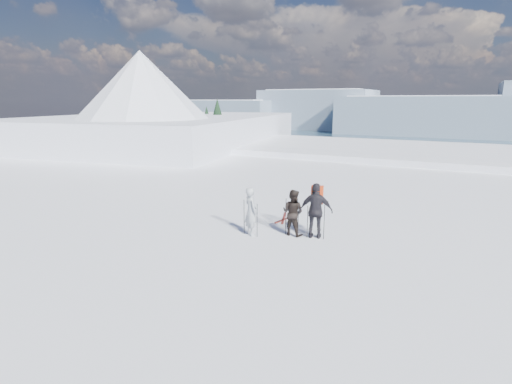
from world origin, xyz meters
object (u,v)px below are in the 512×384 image
(skis_loose, at_px, (285,218))
(skier_pack, at_px, (316,211))
(skier_grey, at_px, (251,211))
(skier_dark, at_px, (293,212))

(skis_loose, bearing_deg, skier_pack, -41.56)
(skier_grey, xyz_separation_m, skier_dark, (1.36, 0.69, -0.04))
(skier_dark, height_order, skis_loose, skier_dark)
(skier_grey, height_order, skier_dark, skier_grey)
(skier_pack, relative_size, skis_loose, 1.18)
(skier_pack, bearing_deg, skier_grey, 5.32)
(skier_grey, xyz_separation_m, skier_pack, (2.20, 0.78, 0.11))
(skier_pack, height_order, skis_loose, skier_pack)
(skier_grey, distance_m, skis_loose, 2.64)
(skier_grey, relative_size, skier_pack, 0.89)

